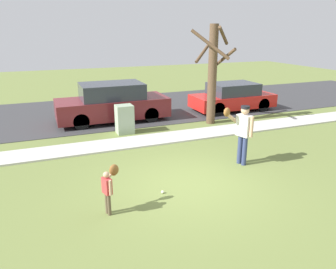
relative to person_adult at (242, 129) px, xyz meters
name	(u,v)px	position (x,y,z in m)	size (l,w,h in m)	color
ground_plane	(146,142)	(-2.00, 2.89, -1.10)	(48.00, 48.00, 0.00)	olive
sidewalk_strip	(145,141)	(-2.00, 2.99, -1.07)	(36.00, 1.20, 0.06)	beige
road_surface	(114,110)	(-2.00, 7.99, -1.09)	(36.00, 6.80, 0.02)	#38383A
person_adult	(242,129)	(0.00, 0.00, 0.00)	(0.82, 0.60, 1.76)	navy
person_child	(109,184)	(-4.12, -1.21, -0.42)	(0.44, 0.49, 1.04)	brown
baseball	(163,192)	(-2.77, -0.84, -1.06)	(0.07, 0.07, 0.07)	white
utility_cabinet	(125,119)	(-2.39, 4.23, -0.55)	(0.63, 0.56, 1.09)	#9EB293
street_tree_near	(213,72)	(1.35, 4.24, 1.07)	(1.84, 1.87, 4.02)	brown
parked_suv_maroon	(112,103)	(-2.43, 6.12, -0.30)	(4.70, 1.90, 1.63)	maroon
parked_hatchback_red	(232,97)	(3.44, 5.87, -0.44)	(4.00, 1.75, 1.33)	red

